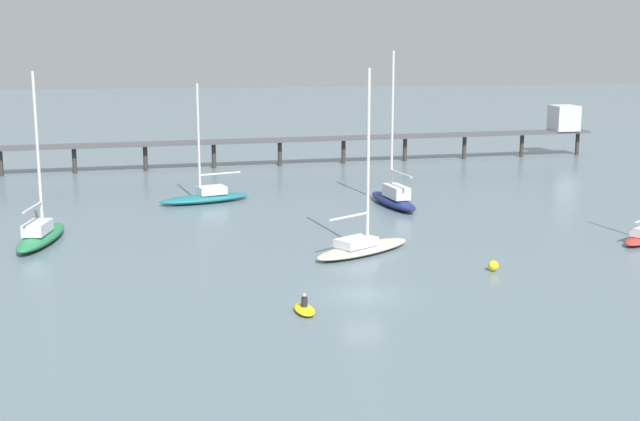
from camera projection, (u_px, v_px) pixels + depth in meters
ground_plane at (362, 295)px, 52.73m from camera, size 400.00×400.00×0.00m
pier at (368, 134)px, 105.34m from camera, size 80.40×10.83×6.42m
sailboat_navy at (394, 197)px, 79.18m from camera, size 3.64×9.12×14.02m
sailboat_teal at (206, 196)px, 81.17m from camera, size 9.05×5.21×11.07m
sailboat_cream at (362, 244)px, 62.42m from camera, size 8.67×7.08×13.22m
sailboat_green at (41, 233)px, 65.33m from camera, size 3.50×9.35×12.85m
dinghy_yellow at (304, 309)px, 49.43m from camera, size 1.38×2.55×1.14m
mooring_buoy_far at (493, 266)px, 57.96m from camera, size 0.73×0.73×0.73m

